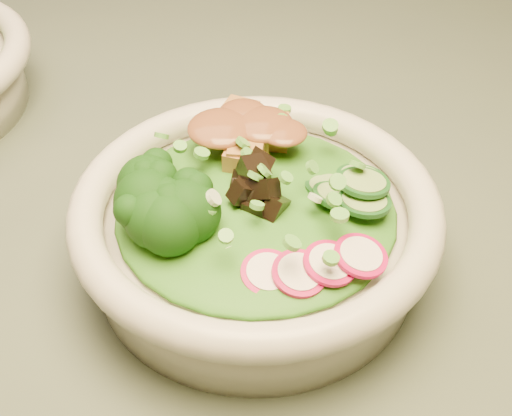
{
  "coord_description": "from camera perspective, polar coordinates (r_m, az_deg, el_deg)",
  "views": [
    {
      "loc": [
        -0.04,
        -0.45,
        1.15
      ],
      "look_at": [
        -0.06,
        -0.07,
        0.81
      ],
      "focal_mm": 50.0,
      "sensor_mm": 36.0,
      "label": 1
    }
  ],
  "objects": [
    {
      "name": "radish_slices",
      "position": [
        0.46,
        2.22,
        -4.82
      ],
      "size": [
        0.11,
        0.06,
        0.02
      ],
      "primitive_type": null,
      "rotation": [
        0.0,
        0.0,
        0.24
      ],
      "color": "#B50D4C",
      "rests_on": "salad_bowl"
    },
    {
      "name": "tofu_cubes",
      "position": [
        0.55,
        -1.32,
        5.28
      ],
      "size": [
        0.1,
        0.08,
        0.04
      ],
      "primitive_type": null,
      "rotation": [
        0.0,
        0.0,
        0.24
      ],
      "color": "#A46C36",
      "rests_on": "salad_bowl"
    },
    {
      "name": "peanut_sauce",
      "position": [
        0.54,
        -1.34,
        6.37
      ],
      "size": [
        0.07,
        0.06,
        0.02
      ],
      "primitive_type": "ellipsoid",
      "color": "brown",
      "rests_on": "tofu_cubes"
    },
    {
      "name": "lettuce_bed",
      "position": [
        0.51,
        -0.0,
        0.08
      ],
      "size": [
        0.2,
        0.2,
        0.02
      ],
      "primitive_type": "ellipsoid",
      "color": "#175B13",
      "rests_on": "salad_bowl"
    },
    {
      "name": "dining_table",
      "position": [
        0.68,
        5.06,
        -7.12
      ],
      "size": [
        1.2,
        0.8,
        0.75
      ],
      "color": "black",
      "rests_on": "ground"
    },
    {
      "name": "salad_bowl",
      "position": [
        0.52,
        0.0,
        -1.61
      ],
      "size": [
        0.27,
        0.27,
        0.07
      ],
      "rotation": [
        0.0,
        0.0,
        0.24
      ],
      "color": "beige",
      "rests_on": "dining_table"
    },
    {
      "name": "scallion_garnish",
      "position": [
        0.49,
        0.0,
        2.14
      ],
      "size": [
        0.19,
        0.19,
        0.02
      ],
      "primitive_type": null,
      "color": "#59AC3C",
      "rests_on": "salad_bowl"
    },
    {
      "name": "broccoli_florets",
      "position": [
        0.49,
        -7.02,
        0.19
      ],
      "size": [
        0.09,
        0.09,
        0.04
      ],
      "primitive_type": null,
      "rotation": [
        0.0,
        0.0,
        0.24
      ],
      "color": "black",
      "rests_on": "salad_bowl"
    },
    {
      "name": "cucumber_slices",
      "position": [
        0.51,
        7.05,
        2.05
      ],
      "size": [
        0.08,
        0.08,
        0.04
      ],
      "primitive_type": null,
      "rotation": [
        0.0,
        0.0,
        0.24
      ],
      "color": "#89AF61",
      "rests_on": "salad_bowl"
    },
    {
      "name": "mushroom_heap",
      "position": [
        0.5,
        -0.31,
        2.13
      ],
      "size": [
        0.08,
        0.08,
        0.04
      ],
      "primitive_type": null,
      "rotation": [
        0.0,
        0.0,
        0.24
      ],
      "color": "black",
      "rests_on": "salad_bowl"
    }
  ]
}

